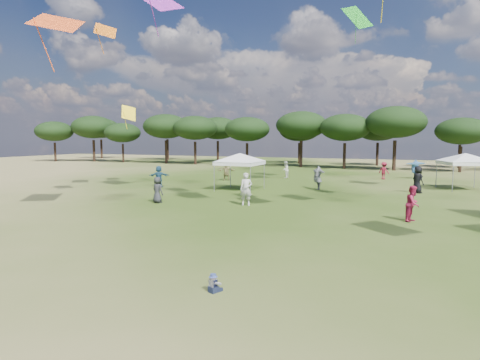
% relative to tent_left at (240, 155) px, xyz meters
% --- Properties ---
extents(ground, '(140.00, 140.00, 0.00)m').
position_rel_tent_left_xyz_m(ground, '(6.78, -20.61, -2.60)').
color(ground, '#374D17').
rests_on(ground, ground).
extents(tree_line, '(108.78, 17.63, 7.77)m').
position_rel_tent_left_xyz_m(tree_line, '(9.17, 26.80, 2.82)').
color(tree_line, black).
rests_on(tree_line, ground).
extents(tent_left, '(6.05, 6.05, 3.03)m').
position_rel_tent_left_xyz_m(tent_left, '(0.00, 0.00, 0.00)').
color(tent_left, gray).
rests_on(tent_left, ground).
extents(tent_right, '(5.89, 5.89, 3.02)m').
position_rel_tent_left_xyz_m(tent_right, '(15.36, 6.58, -0.00)').
color(tent_right, gray).
rests_on(tent_right, ground).
extents(toddler, '(0.36, 0.38, 0.47)m').
position_rel_tent_left_xyz_m(toddler, '(6.96, -18.52, -2.39)').
color(toddler, black).
rests_on(toddler, ground).
extents(festival_crowd, '(30.17, 23.03, 1.89)m').
position_rel_tent_left_xyz_m(festival_crowd, '(7.47, 3.74, -1.74)').
color(festival_crowd, olive).
rests_on(festival_crowd, ground).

